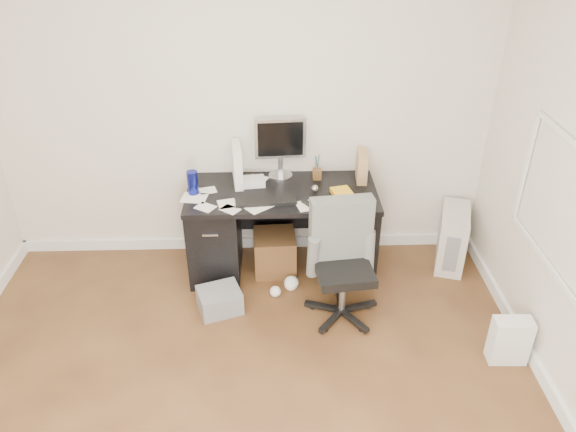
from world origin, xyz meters
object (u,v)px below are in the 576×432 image
object	(u,v)px
keyboard	(266,200)
wicker_basket	(275,252)
pc_tower	(452,238)
lcd_monitor	(280,148)
office_chair	(344,265)
desk	(282,229)

from	to	relation	value
keyboard	wicker_basket	size ratio (longest dim) A/B	1.36
keyboard	pc_tower	bearing A→B (deg)	2.41
lcd_monitor	wicker_basket	xyz separation A→B (m)	(-0.06, -0.26, -0.84)
office_chair	wicker_basket	xyz separation A→B (m)	(-0.50, 0.60, -0.29)
desk	wicker_basket	bearing A→B (deg)	-173.71
desk	pc_tower	distance (m)	1.46
pc_tower	desk	bearing A→B (deg)	-160.86
lcd_monitor	keyboard	size ratio (longest dim) A/B	1.11
wicker_basket	pc_tower	bearing A→B (deg)	2.11
office_chair	wicker_basket	size ratio (longest dim) A/B	2.73
keyboard	desk	bearing A→B (deg)	47.00
pc_tower	wicker_basket	size ratio (longest dim) A/B	1.47
office_chair	keyboard	bearing A→B (deg)	135.09
lcd_monitor	office_chair	size ratio (longest dim) A/B	0.56
office_chair	wicker_basket	world-z (taller)	office_chair
keyboard	office_chair	bearing A→B (deg)	-43.38
office_chair	pc_tower	size ratio (longest dim) A/B	1.86
desk	lcd_monitor	bearing A→B (deg)	91.18
office_chair	wicker_basket	distance (m)	0.83
lcd_monitor	wicker_basket	size ratio (longest dim) A/B	1.52
desk	lcd_monitor	world-z (taller)	lcd_monitor
desk	keyboard	bearing A→B (deg)	-127.77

